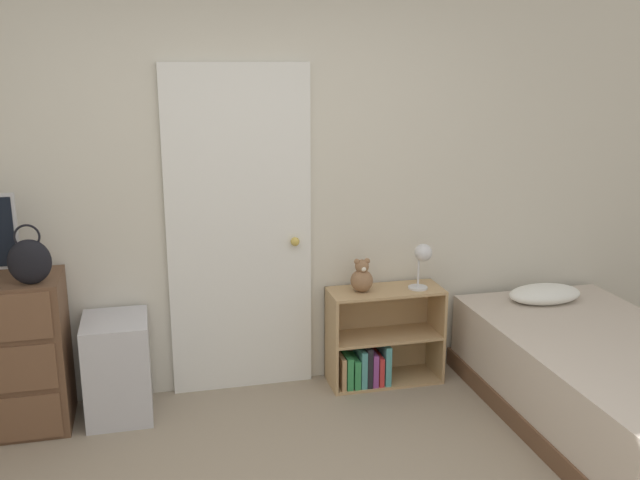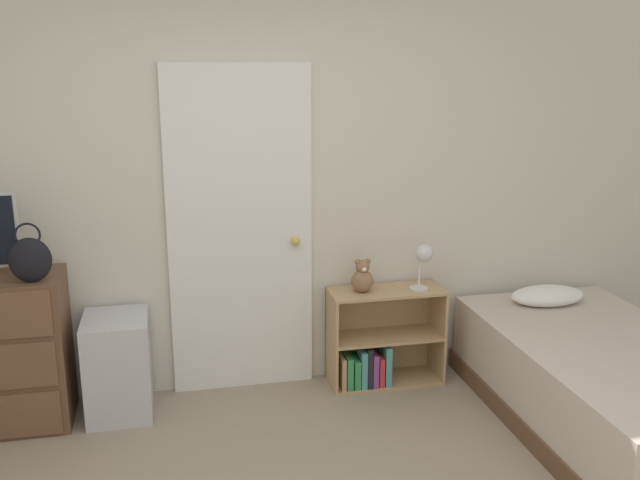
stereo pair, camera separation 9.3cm
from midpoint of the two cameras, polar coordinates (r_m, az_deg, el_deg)
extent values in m
cube|color=beige|center=(4.38, -5.75, 4.09)|extent=(10.00, 0.06, 2.55)
cube|color=white|center=(4.38, -5.79, 0.61)|extent=(0.88, 0.04, 2.03)
sphere|color=gold|center=(4.40, -1.36, -0.12)|extent=(0.06, 0.06, 0.06)
ellipsoid|color=black|center=(4.08, -21.57, -1.51)|extent=(0.22, 0.10, 0.25)
torus|color=black|center=(4.05, -21.75, 0.37)|extent=(0.14, 0.01, 0.14)
cube|color=silver|center=(4.39, -15.26, -9.68)|extent=(0.37, 0.43, 0.60)
cube|color=tan|center=(4.55, 1.54, -8.06)|extent=(0.02, 0.30, 0.63)
cube|color=tan|center=(4.76, 9.93, -7.24)|extent=(0.02, 0.30, 0.63)
cube|color=tan|center=(4.77, 5.74, -11.05)|extent=(0.69, 0.30, 0.02)
cube|color=tan|center=(4.65, 5.83, -7.66)|extent=(0.69, 0.30, 0.02)
cube|color=tan|center=(4.54, 5.93, -4.10)|extent=(0.69, 0.30, 0.02)
cube|color=tan|center=(4.77, 5.30, -7.03)|extent=(0.73, 0.01, 0.63)
cube|color=tan|center=(4.60, 2.29, -10.43)|extent=(0.03, 0.18, 0.21)
cube|color=#338C4C|center=(4.63, 2.69, -10.23)|extent=(0.04, 0.23, 0.21)
cube|color=#338C4C|center=(4.63, 3.35, -10.42)|extent=(0.04, 0.19, 0.19)
cube|color=teal|center=(4.64, 3.85, -10.00)|extent=(0.04, 0.21, 0.24)
cube|color=black|center=(4.63, 4.37, -9.91)|extent=(0.03, 0.17, 0.27)
cube|color=#8C3F8C|center=(4.65, 4.81, -10.15)|extent=(0.04, 0.17, 0.21)
cube|color=red|center=(4.69, 5.21, -10.11)|extent=(0.03, 0.22, 0.19)
cube|color=teal|center=(4.69, 5.72, -9.64)|extent=(0.04, 0.23, 0.26)
sphere|color=#8C6647|center=(4.47, 4.00, -3.29)|extent=(0.14, 0.14, 0.14)
sphere|color=#8C6647|center=(4.44, 4.02, -2.14)|extent=(0.09, 0.09, 0.09)
sphere|color=silver|center=(4.41, 4.16, -2.36)|extent=(0.03, 0.03, 0.03)
sphere|color=#8C6647|center=(4.42, 3.62, -1.76)|extent=(0.04, 0.04, 0.04)
sphere|color=#8C6647|center=(4.44, 4.44, -1.71)|extent=(0.04, 0.04, 0.04)
cylinder|color=silver|center=(4.58, 8.49, -3.84)|extent=(0.12, 0.12, 0.01)
cylinder|color=silver|center=(4.54, 8.53, -2.60)|extent=(0.01, 0.01, 0.19)
sphere|color=silver|center=(4.50, 8.94, -1.05)|extent=(0.11, 0.11, 0.11)
cube|color=brown|center=(4.52, 22.36, -12.98)|extent=(1.09, 1.97, 0.12)
cube|color=beige|center=(4.41, 22.67, -10.06)|extent=(1.06, 1.91, 0.38)
ellipsoid|color=white|center=(4.87, 18.25, -4.25)|extent=(0.49, 0.28, 0.12)
camera|label=1|loc=(0.05, -89.37, 0.16)|focal=40.00mm
camera|label=2|loc=(0.05, 90.63, -0.16)|focal=40.00mm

